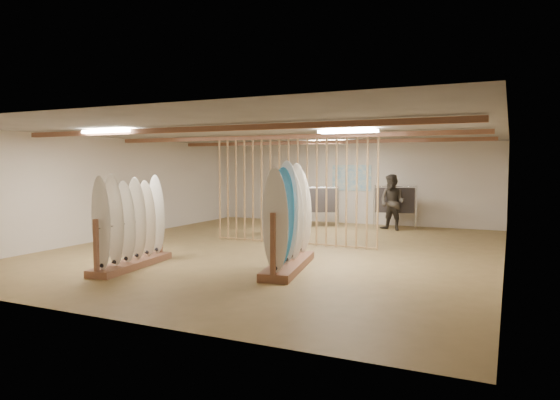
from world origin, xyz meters
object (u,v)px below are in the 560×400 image
at_px(rack_right, 289,234).
at_px(shopper_b, 392,199).
at_px(clothing_rack_a, 319,200).
at_px(clothing_rack_b, 395,200).
at_px(shopper_a, 283,204).
at_px(rack_left, 131,237).

xyz_separation_m(rack_right, shopper_b, (0.57, 6.72, 0.30)).
distance_m(rack_right, shopper_b, 6.76).
distance_m(rack_right, clothing_rack_a, 6.85).
bearing_deg(clothing_rack_b, rack_right, -101.18).
distance_m(clothing_rack_a, clothing_rack_b, 2.47).
bearing_deg(clothing_rack_a, clothing_rack_b, -8.42).
height_order(clothing_rack_b, shopper_b, shopper_b).
bearing_deg(clothing_rack_b, clothing_rack_a, -171.22).
bearing_deg(shopper_b, shopper_a, -123.07).
xyz_separation_m(clothing_rack_b, shopper_b, (0.02, -0.54, 0.08)).
bearing_deg(clothing_rack_a, rack_left, -122.07).
relative_size(clothing_rack_b, shopper_b, 0.70).
bearing_deg(rack_right, clothing_rack_b, 74.89).
xyz_separation_m(rack_right, clothing_rack_a, (-1.82, 6.60, 0.18)).
distance_m(rack_right, clothing_rack_b, 7.29).
relative_size(rack_left, shopper_a, 1.28).
bearing_deg(rack_right, shopper_b, 74.33).
relative_size(rack_left, clothing_rack_a, 1.68).
bearing_deg(clothing_rack_a, shopper_b, -21.07).
bearing_deg(clothing_rack_b, shopper_a, -143.67).
bearing_deg(clothing_rack_b, shopper_b, -94.22).
distance_m(clothing_rack_a, shopper_a, 1.99).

